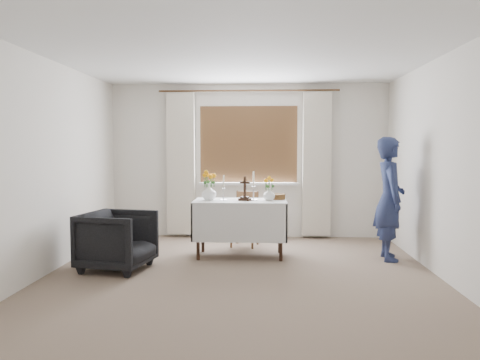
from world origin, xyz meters
The scene contains 12 objects.
ground centered at (0.00, 0.00, 0.00)m, with size 5.00×5.00×0.00m, color #846C5B.
altar_table centered at (-0.06, 1.07, 0.38)m, with size 1.24×0.64×0.76m, color silver.
wooden_chair centered at (-0.03, 1.73, 0.41)m, with size 0.38×0.38×0.81m, color brown, non-canonical shape.
armchair centered at (-1.50, 0.31, 0.35)m, with size 0.76×0.78×0.71m, color black.
person centered at (1.90, 1.00, 0.80)m, with size 0.59×0.39×1.61m, color navy.
radiator centered at (0.00, 2.42, 0.30)m, with size 1.10×0.10×0.60m, color silver.
wooden_cross centered at (0.00, 1.04, 0.92)m, with size 0.15×0.11×0.32m, color black, non-canonical shape.
candlestick_left centered at (-0.28, 1.05, 0.93)m, with size 0.10×0.10×0.34m, color silver, non-canonical shape.
candlestick_right centered at (0.12, 1.08, 0.96)m, with size 0.11×0.11×0.39m, color silver, non-canonical shape.
flower_vase_left centered at (-0.48, 1.09, 0.87)m, with size 0.20×0.20×0.21m, color white.
flower_vase_right centered at (0.33, 1.08, 0.85)m, with size 0.16×0.16×0.17m, color white.
wicker_basket centered at (0.45, 1.22, 0.80)m, with size 0.20×0.20×0.07m, color brown.
Camera 1 is at (0.27, -5.16, 1.47)m, focal length 35.00 mm.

